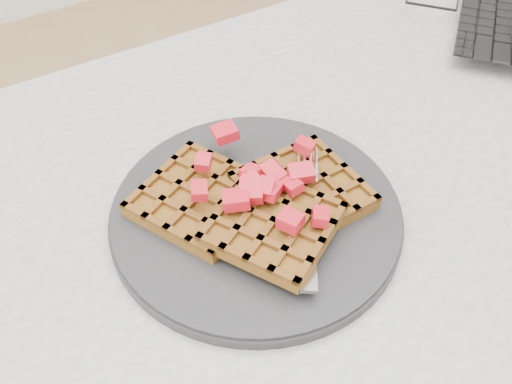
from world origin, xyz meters
TOP-DOWN VIEW (x-y plane):
  - table at (0.00, 0.00)m, footprint 1.20×0.80m
  - plate at (-0.10, 0.04)m, footprint 0.30×0.30m
  - waffles at (-0.10, 0.03)m, footprint 0.23×0.22m
  - strawberry_pile at (-0.10, 0.04)m, footprint 0.15×0.15m
  - fork at (-0.07, -0.00)m, footprint 0.12×0.16m

SIDE VIEW (x-z plane):
  - table at x=0.00m, z-range 0.26..1.01m
  - plate at x=-0.10m, z-range 0.75..0.77m
  - fork at x=-0.07m, z-range 0.77..0.78m
  - waffles at x=-0.10m, z-range 0.76..0.79m
  - strawberry_pile at x=-0.10m, z-range 0.79..0.82m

